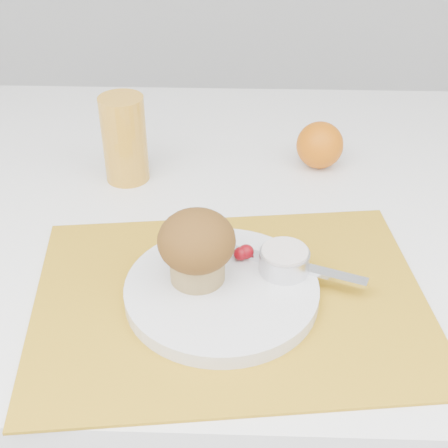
{
  "coord_description": "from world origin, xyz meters",
  "views": [
    {
      "loc": [
        0.06,
        -0.71,
        1.23
      ],
      "look_at": [
        0.03,
        -0.09,
        0.8
      ],
      "focal_mm": 50.0,
      "sensor_mm": 36.0,
      "label": 1
    }
  ],
  "objects_px": {
    "table": "(207,375)",
    "orange": "(320,145)",
    "juice_glass": "(125,139)",
    "muffin": "(197,246)",
    "plate": "(222,291)"
  },
  "relations": [
    {
      "from": "table",
      "to": "orange",
      "type": "distance_m",
      "value": 0.46
    },
    {
      "from": "table",
      "to": "juice_glass",
      "type": "height_order",
      "value": "juice_glass"
    },
    {
      "from": "table",
      "to": "muffin",
      "type": "bearing_deg",
      "value": -88.17
    },
    {
      "from": "plate",
      "to": "juice_glass",
      "type": "xyz_separation_m",
      "value": [
        -0.15,
        0.27,
        0.05
      ]
    },
    {
      "from": "plate",
      "to": "juice_glass",
      "type": "height_order",
      "value": "juice_glass"
    },
    {
      "from": "orange",
      "to": "muffin",
      "type": "xyz_separation_m",
      "value": [
        -0.17,
        -0.3,
        0.03
      ]
    },
    {
      "from": "juice_glass",
      "to": "muffin",
      "type": "bearing_deg",
      "value": -64.35
    },
    {
      "from": "orange",
      "to": "juice_glass",
      "type": "xyz_separation_m",
      "value": [
        -0.29,
        -0.05,
        0.03
      ]
    },
    {
      "from": "table",
      "to": "muffin",
      "type": "relative_size",
      "value": 13.69
    },
    {
      "from": "table",
      "to": "juice_glass",
      "type": "bearing_deg",
      "value": 155.72
    },
    {
      "from": "table",
      "to": "plate",
      "type": "bearing_deg",
      "value": -80.9
    },
    {
      "from": "table",
      "to": "plate",
      "type": "distance_m",
      "value": 0.45
    },
    {
      "from": "orange",
      "to": "juice_glass",
      "type": "distance_m",
      "value": 0.3
    },
    {
      "from": "muffin",
      "to": "table",
      "type": "bearing_deg",
      "value": 91.83
    },
    {
      "from": "juice_glass",
      "to": "muffin",
      "type": "relative_size",
      "value": 1.48
    }
  ]
}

